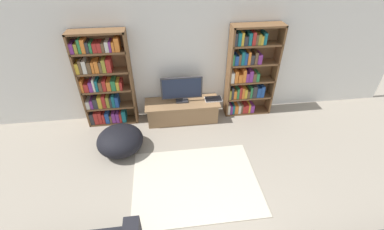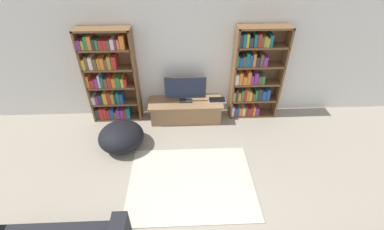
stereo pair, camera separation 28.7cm
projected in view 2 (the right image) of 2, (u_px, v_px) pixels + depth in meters
The scene contains 8 objects.
wall_back at pixel (192, 54), 4.86m from camera, with size 8.80×0.06×2.60m.
bookshelf_left at pixel (110, 78), 4.89m from camera, with size 0.96×0.30×1.86m.
bookshelf_right at pixel (254, 75), 4.99m from camera, with size 0.96×0.30×1.86m.
tv_stand at pixel (186, 110), 5.24m from camera, with size 1.48×0.51×0.42m.
television at pixel (185, 89), 4.98m from camera, with size 0.80×0.16×0.53m.
laptop at pixel (217, 100), 5.15m from camera, with size 0.34×0.21×0.03m.
area_rug at pixel (191, 182), 4.01m from camera, with size 1.94×1.47×0.02m.
beanbag_ottoman at pixel (121, 136), 4.56m from camera, with size 0.80×0.80×0.45m, color black.
Camera 2 is at (-0.19, -0.38, 3.22)m, focal length 24.00 mm.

